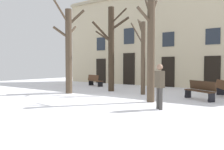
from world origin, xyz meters
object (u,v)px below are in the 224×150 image
at_px(tree_center, 143,55).
at_px(bench_back_to_back_right, 95,80).
at_px(bench_back_to_back_left, 224,88).
at_px(person_crossing_plaza, 160,84).
at_px(tree_left_of_center, 111,47).
at_px(litter_bin, 69,81).
at_px(tree_right_of_center, 151,47).
at_px(tree_near_facade, 69,48).
at_px(bench_near_center_tree, 200,90).

xyz_separation_m(tree_center, bench_back_to_back_right, (-5.78, 2.47, -1.82)).
xyz_separation_m(bench_back_to_back_left, person_crossing_plaza, (-1.26, -5.32, 0.50)).
bearing_deg(tree_left_of_center, litter_bin, 167.73).
xyz_separation_m(tree_right_of_center, tree_near_facade, (-5.46, 0.02, 0.18)).
xyz_separation_m(litter_bin, person_crossing_plaza, (10.47, -5.08, 0.59)).
bearing_deg(bench_back_to_back_left, tree_right_of_center, 120.22).
bearing_deg(person_crossing_plaza, bench_near_center_tree, -67.14).
bearing_deg(person_crossing_plaza, bench_back_to_back_left, -71.71).
distance_m(tree_left_of_center, litter_bin, 5.89).
distance_m(litter_bin, person_crossing_plaza, 11.66).
bearing_deg(bench_near_center_tree, bench_back_to_back_left, 100.97).
xyz_separation_m(bench_back_to_back_left, bench_back_to_back_right, (-9.82, 0.82, -0.02)).
height_order(litter_bin, person_crossing_plaza, person_crossing_plaza).
bearing_deg(bench_near_center_tree, person_crossing_plaza, -66.35).
bearing_deg(litter_bin, tree_right_of_center, -21.20).
distance_m(tree_right_of_center, bench_back_to_back_right, 9.02).
height_order(tree_left_of_center, tree_center, tree_left_of_center).
xyz_separation_m(litter_bin, bench_back_to_back_left, (11.74, 0.24, 0.08)).
height_order(bench_back_to_back_right, bench_near_center_tree, bench_near_center_tree).
distance_m(tree_left_of_center, tree_right_of_center, 4.83).
relative_size(bench_back_to_back_right, person_crossing_plaza, 1.02).
height_order(litter_bin, bench_back_to_back_right, bench_back_to_back_right).
xyz_separation_m(tree_near_facade, person_crossing_plaza, (6.59, -1.48, -1.75)).
relative_size(bench_back_to_back_left, bench_back_to_back_right, 1.03).
relative_size(tree_center, tree_near_facade, 0.80).
bearing_deg(tree_left_of_center, tree_near_facade, -118.34).
height_order(tree_near_facade, bench_near_center_tree, tree_near_facade).
bearing_deg(bench_back_to_back_left, person_crossing_plaza, 138.67).
bearing_deg(person_crossing_plaza, bench_back_to_back_right, -4.04).
distance_m(tree_near_facade, bench_back_to_back_right, 5.54).
bearing_deg(litter_bin, person_crossing_plaza, -25.88).
xyz_separation_m(tree_left_of_center, bench_back_to_back_left, (6.52, 1.38, -2.41)).
xyz_separation_m(tree_left_of_center, bench_near_center_tree, (5.80, -0.47, -2.40)).
height_order(bench_back_to_back_right, person_crossing_plaza, person_crossing_plaza).
distance_m(bench_back_to_back_right, bench_near_center_tree, 9.47).
bearing_deg(tree_left_of_center, person_crossing_plaza, -36.89).
distance_m(tree_center, tree_near_facade, 4.43).
bearing_deg(bench_near_center_tree, tree_left_of_center, -152.26).
bearing_deg(tree_near_facade, tree_center, 29.95).
xyz_separation_m(bench_back_to_back_right, bench_near_center_tree, (9.09, -2.67, 0.03)).
bearing_deg(tree_right_of_center, tree_left_of_center, 148.90).
height_order(tree_left_of_center, tree_near_facade, tree_near_facade).
height_order(tree_right_of_center, bench_back_to_back_left, tree_right_of_center).
distance_m(bench_back_to_back_left, person_crossing_plaza, 5.49).
bearing_deg(litter_bin, tree_center, -10.35).
distance_m(tree_right_of_center, litter_bin, 10.25).
bearing_deg(tree_near_facade, tree_left_of_center, 61.66).
height_order(tree_left_of_center, bench_back_to_back_left, tree_left_of_center).
bearing_deg(bench_near_center_tree, tree_right_of_center, -97.23).
distance_m(litter_bin, bench_back_to_back_left, 11.74).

